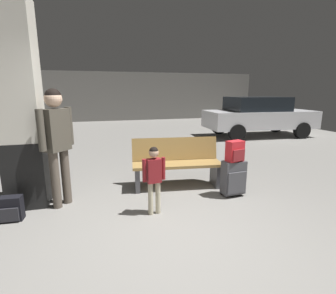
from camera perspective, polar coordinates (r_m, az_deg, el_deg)
ground_plane at (r=6.87m, az=-8.12°, el=-2.78°), size 18.00×18.00×0.10m
garage_back_wall at (r=15.47m, az=-12.68°, el=10.89°), size 18.00×0.12×2.80m
structural_pillar at (r=4.35m, az=-30.07°, el=7.54°), size 0.57×0.57×3.01m
bench at (r=4.70m, az=1.89°, el=-3.61°), size 1.65×0.72×0.89m
suitcase at (r=4.44m, az=14.39°, el=-6.61°), size 0.39×0.26×0.60m
backpack_bright at (r=4.31m, az=14.73°, el=-0.95°), size 0.31×0.24×0.34m
child at (r=3.60m, az=-3.17°, el=-5.89°), size 0.33×0.19×0.99m
adult at (r=4.10m, az=-23.55°, el=2.36°), size 0.43×0.48×1.77m
backpack_dark_floor at (r=4.17m, az=-31.52°, el=-11.67°), size 0.29×0.21×0.34m
parked_car_side at (r=10.52m, az=19.47°, el=6.64°), size 4.20×2.00×1.51m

